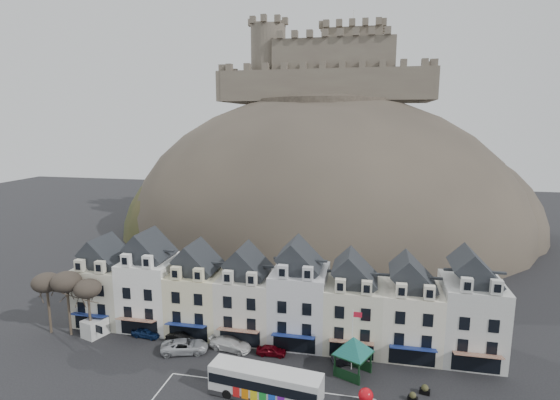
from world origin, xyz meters
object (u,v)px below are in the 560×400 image
Objects in this scene: bus_shelter at (353,345)px; car_navy at (146,332)px; flagpole at (353,336)px; car_white at (230,344)px; bus at (265,382)px; car_black at (181,339)px; car_maroon at (271,350)px; red_buoy at (366,397)px; white_van at (102,324)px; car_silver at (185,346)px; car_charcoal at (349,358)px.

bus_shelter is 26.89m from car_navy.
flagpole is 1.38× the size of car_white.
car_white is (-6.51, 8.44, -1.04)m from bus.
car_black is (5.26, -0.80, 0.03)m from car_navy.
bus_shelter is at bearing -83.87° from flagpole.
car_maroon is at bearing -89.13° from car_navy.
car_white is (-16.41, 7.43, -0.18)m from red_buoy.
white_van is at bearing 85.48° from car_maroon.
car_silver is 10.51m from car_maroon.
flagpole is at bearing 47.79° from bus.
bus is at bearing -133.51° from car_white.
white_van is 23.22m from car_maroon.
car_maroon is at bearing 173.79° from flagpole.
red_buoy is at bearing -91.30° from car_black.
car_navy is at bearing 163.82° from red_buoy.
white_van is at bearing 176.50° from flagpole.
car_white is at bearing 155.64° from red_buoy.
red_buoy is at bearing -49.14° from bus_shelter.
car_black is at bearing -94.46° from car_navy.
red_buoy is 22.33m from car_silver.
flagpole reaches higher than car_navy.
bus is 13.50m from car_silver.
red_buoy is 23.97m from car_black.
car_charcoal is at bearing 16.36° from white_van.
car_maroon is (10.40, 1.54, -0.17)m from car_silver.
car_white is (-14.80, 1.29, -3.34)m from flagpole.
car_white reaches higher than car_charcoal.
car_charcoal reaches higher than car_maroon.
flagpole reaches higher than car_silver.
flagpole is 1.74× the size of car_charcoal.
car_black reaches higher than car_charcoal.
bus_shelter reaches higher than car_navy.
car_navy is 1.07× the size of car_maroon.
bus is 3.09× the size of car_navy.
flagpole is 1.31× the size of white_van.
car_maroon is 9.20m from car_charcoal.
car_navy reaches higher than car_maroon.
car_black is at bearing 176.74° from flagpole.
car_maroon is at bearing -99.70° from car_silver.
bus_shelter is 1.16× the size of car_silver.
bus_shelter is at bearing -89.91° from car_white.
car_navy is 26.07m from car_charcoal.
car_silver is 1.34× the size of car_charcoal.
car_silver is at bearing 157.40° from bus.
bus reaches higher than car_maroon.
red_buoy is 0.44× the size of car_charcoal.
white_van is at bearing 166.53° from bus.
car_white is (5.20, 1.79, -0.02)m from car_silver.
white_van is at bearing 96.58° from car_white.
flagpole is at bearing -86.13° from car_white.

